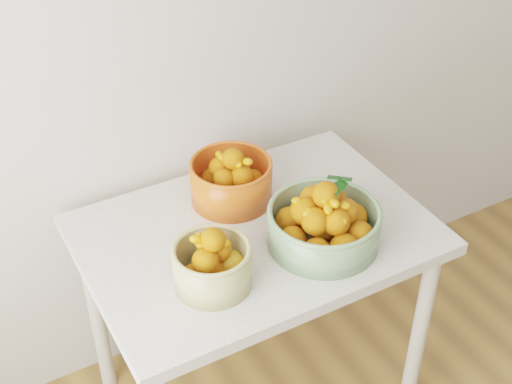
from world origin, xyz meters
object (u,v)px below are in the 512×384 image
table (256,254)px  bowl_orange (231,180)px  bowl_cream (212,264)px  bowl_green (324,223)px

table → bowl_orange: 0.24m
bowl_cream → bowl_orange: same height
bowl_green → bowl_orange: 0.34m
table → bowl_cream: (-0.21, -0.14, 0.16)m
table → bowl_cream: size_ratio=3.92×
table → bowl_orange: bowl_orange is taller
table → bowl_orange: bearing=87.6°
bowl_cream → bowl_green: bearing=-0.3°
bowl_cream → bowl_green: (0.35, -0.00, 0.00)m
bowl_cream → table: bearing=34.1°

